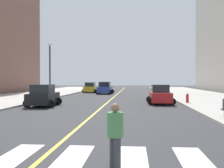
{
  "coord_description": "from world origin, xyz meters",
  "views": [
    {
      "loc": [
        2.75,
        -3.79,
        2.37
      ],
      "look_at": [
        0.61,
        23.0,
        1.94
      ],
      "focal_mm": 44.66,
      "sensor_mm": 36.0,
      "label": 1
    }
  ],
  "objects_px": {
    "car_red_third": "(160,95)",
    "car_blue_fourth": "(105,88)",
    "fire_hydrant": "(187,98)",
    "pedestrian_crossing": "(115,133)",
    "street_lamp": "(50,65)",
    "car_yellow_second": "(90,88)",
    "car_black_nearest": "(43,96)"
  },
  "relations": [
    {
      "from": "car_yellow_second",
      "to": "car_black_nearest",
      "type": "bearing_deg",
      "value": -88.52
    },
    {
      "from": "car_red_third",
      "to": "street_lamp",
      "type": "height_order",
      "value": "street_lamp"
    },
    {
      "from": "car_black_nearest",
      "to": "car_yellow_second",
      "type": "distance_m",
      "value": 26.21
    },
    {
      "from": "car_yellow_second",
      "to": "fire_hydrant",
      "type": "height_order",
      "value": "car_yellow_second"
    },
    {
      "from": "pedestrian_crossing",
      "to": "car_blue_fourth",
      "type": "bearing_deg",
      "value": -30.04
    },
    {
      "from": "pedestrian_crossing",
      "to": "street_lamp",
      "type": "distance_m",
      "value": 28.65
    },
    {
      "from": "car_blue_fourth",
      "to": "street_lamp",
      "type": "distance_m",
      "value": 13.45
    },
    {
      "from": "car_red_third",
      "to": "fire_hydrant",
      "type": "distance_m",
      "value": 2.61
    },
    {
      "from": "car_black_nearest",
      "to": "fire_hydrant",
      "type": "relative_size",
      "value": 4.98
    },
    {
      "from": "car_blue_fourth",
      "to": "fire_hydrant",
      "type": "bearing_deg",
      "value": -59.69
    },
    {
      "from": "pedestrian_crossing",
      "to": "street_lamp",
      "type": "relative_size",
      "value": 0.26
    },
    {
      "from": "car_black_nearest",
      "to": "street_lamp",
      "type": "distance_m",
      "value": 10.73
    },
    {
      "from": "car_black_nearest",
      "to": "pedestrian_crossing",
      "type": "height_order",
      "value": "car_black_nearest"
    },
    {
      "from": "car_red_third",
      "to": "street_lamp",
      "type": "xyz_separation_m",
      "value": [
        -12.99,
        6.64,
        3.33
      ]
    },
    {
      "from": "street_lamp",
      "to": "car_black_nearest",
      "type": "bearing_deg",
      "value": -76.11
    },
    {
      "from": "car_yellow_second",
      "to": "pedestrian_crossing",
      "type": "relative_size",
      "value": 2.42
    },
    {
      "from": "car_black_nearest",
      "to": "street_lamp",
      "type": "bearing_deg",
      "value": 101.2
    },
    {
      "from": "fire_hydrant",
      "to": "street_lamp",
      "type": "bearing_deg",
      "value": 156.89
    },
    {
      "from": "car_red_third",
      "to": "fire_hydrant",
      "type": "xyz_separation_m",
      "value": [
        2.59,
        -0.0,
        -0.3
      ]
    },
    {
      "from": "car_blue_fourth",
      "to": "street_lamp",
      "type": "xyz_separation_m",
      "value": [
        -5.65,
        -11.76,
        3.27
      ]
    },
    {
      "from": "car_red_third",
      "to": "pedestrian_crossing",
      "type": "bearing_deg",
      "value": 81.32
    },
    {
      "from": "fire_hydrant",
      "to": "pedestrian_crossing",
      "type": "bearing_deg",
      "value": -105.67
    },
    {
      "from": "car_blue_fourth",
      "to": "street_lamp",
      "type": "height_order",
      "value": "street_lamp"
    },
    {
      "from": "car_yellow_second",
      "to": "street_lamp",
      "type": "height_order",
      "value": "street_lamp"
    },
    {
      "from": "car_yellow_second",
      "to": "car_blue_fourth",
      "type": "distance_m",
      "value": 5.52
    },
    {
      "from": "car_black_nearest",
      "to": "car_red_third",
      "type": "relative_size",
      "value": 1.06
    },
    {
      "from": "car_red_third",
      "to": "car_blue_fourth",
      "type": "xyz_separation_m",
      "value": [
        -7.34,
        18.41,
        0.06
      ]
    },
    {
      "from": "street_lamp",
      "to": "fire_hydrant",
      "type": "bearing_deg",
      "value": -23.11
    },
    {
      "from": "fire_hydrant",
      "to": "car_yellow_second",
      "type": "bearing_deg",
      "value": 119.69
    },
    {
      "from": "car_blue_fourth",
      "to": "pedestrian_crossing",
      "type": "height_order",
      "value": "car_blue_fourth"
    },
    {
      "from": "car_yellow_second",
      "to": "street_lamp",
      "type": "bearing_deg",
      "value": -97.14
    },
    {
      "from": "car_yellow_second",
      "to": "street_lamp",
      "type": "distance_m",
      "value": 16.82
    }
  ]
}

